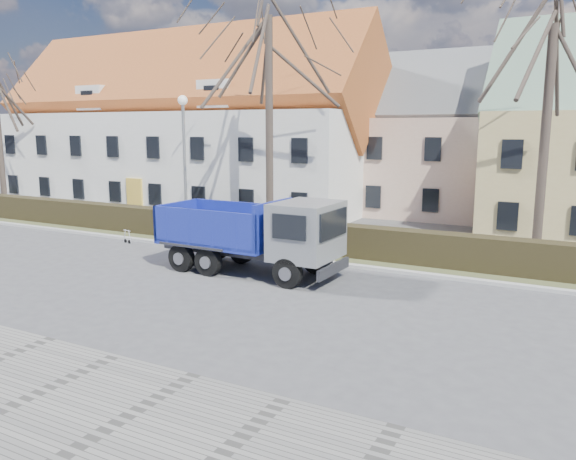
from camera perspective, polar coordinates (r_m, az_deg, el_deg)
The scene contains 12 objects.
ground at distance 19.61m, azimuth -9.16°, elevation -5.36°, with size 120.00×120.00×0.00m, color #47474A.
curb_far at distance 23.30m, azimuth -2.34°, elevation -2.56°, with size 80.00×0.30×0.12m, color #A7A5A3.
grass_strip at distance 24.66m, azimuth -0.46°, elevation -1.85°, with size 80.00×3.00×0.10m, color #444A2A.
hedge at distance 24.37m, azimuth -0.69°, elevation -0.56°, with size 60.00×0.90×1.30m, color black.
building_white at distance 39.50m, azimuth -10.48°, elevation 9.45°, with size 26.80×10.80×9.50m, color silver, non-canonical shape.
building_pink at distance 35.81m, azimuth 16.05°, elevation 7.94°, with size 10.80×8.80×8.00m, color #D2AB94, non-canonical shape.
tree_1 at distance 27.11m, azimuth -1.92°, elevation 12.60°, with size 9.20×9.20×12.65m, color #382E26, non-canonical shape.
tree_2 at distance 23.54m, azimuth 24.76°, elevation 10.00°, with size 8.00×8.00×11.00m, color #382E26, non-canonical shape.
dump_truck at distance 20.63m, azimuth -4.55°, elevation -0.38°, with size 7.17×2.66×2.87m, color navy, non-canonical shape.
streetlight at distance 28.11m, azimuth -10.44°, elevation 6.47°, with size 0.54×0.54×6.88m, color gray, non-canonical shape.
cart_frame at distance 27.11m, azimuth -16.28°, elevation -0.52°, with size 0.75×0.43×0.69m, color silver, non-canonical shape.
parked_car_a at distance 30.58m, azimuth -6.81°, elevation 1.52°, with size 1.42×3.52×1.20m, color black.
Camera 1 is at (11.48, -15.00, 5.27)m, focal length 35.00 mm.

